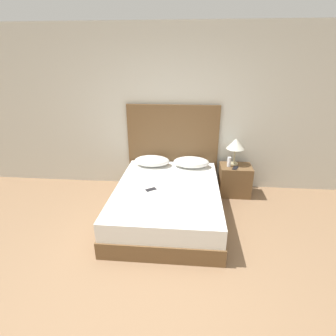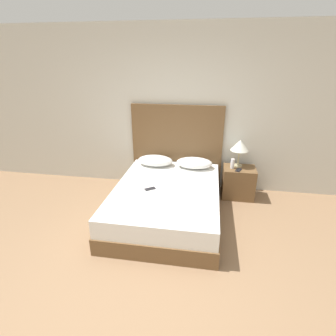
{
  "view_description": "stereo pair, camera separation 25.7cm",
  "coord_description": "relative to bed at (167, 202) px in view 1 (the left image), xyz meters",
  "views": [
    {
      "loc": [
        0.4,
        -1.78,
        2.17
      ],
      "look_at": [
        0.09,
        1.65,
        0.73
      ],
      "focal_mm": 28.0,
      "sensor_mm": 36.0,
      "label": 1
    },
    {
      "loc": [
        0.65,
        -1.75,
        2.17
      ],
      "look_at": [
        0.09,
        1.65,
        0.73
      ],
      "focal_mm": 28.0,
      "sensor_mm": 36.0,
      "label": 2
    }
  ],
  "objects": [
    {
      "name": "ground_plane",
      "position": [
        -0.09,
        -1.55,
        -0.24
      ],
      "size": [
        16.0,
        16.0,
        0.0
      ],
      "primitive_type": "plane",
      "color": "#8C6B4C"
    },
    {
      "name": "wall_back",
      "position": [
        -0.09,
        1.11,
        1.11
      ],
      "size": [
        10.0,
        0.06,
        2.7
      ],
      "color": "silver",
      "rests_on": "ground_plane"
    },
    {
      "name": "bed",
      "position": [
        0.0,
        0.0,
        0.0
      ],
      "size": [
        1.49,
        2.02,
        0.48
      ],
      "color": "brown",
      "rests_on": "ground_plane"
    },
    {
      "name": "headboard",
      "position": [
        0.0,
        1.03,
        0.5
      ],
      "size": [
        1.57,
        0.05,
        1.47
      ],
      "color": "brown",
      "rests_on": "ground_plane"
    },
    {
      "name": "pillow_left",
      "position": [
        -0.33,
        0.78,
        0.32
      ],
      "size": [
        0.6,
        0.36,
        0.17
      ],
      "color": "white",
      "rests_on": "bed"
    },
    {
      "name": "pillow_right",
      "position": [
        0.33,
        0.78,
        0.32
      ],
      "size": [
        0.6,
        0.36,
        0.17
      ],
      "color": "white",
      "rests_on": "bed"
    },
    {
      "name": "phone_on_bed",
      "position": [
        -0.22,
        -0.11,
        0.25
      ],
      "size": [
        0.16,
        0.14,
        0.01
      ],
      "color": "#232328",
      "rests_on": "bed"
    },
    {
      "name": "nightstand",
      "position": [
        1.08,
        0.78,
        0.02
      ],
      "size": [
        0.51,
        0.4,
        0.52
      ],
      "color": "brown",
      "rests_on": "ground_plane"
    },
    {
      "name": "table_lamp",
      "position": [
        1.05,
        0.86,
        0.63
      ],
      "size": [
        0.29,
        0.29,
        0.45
      ],
      "color": "tan",
      "rests_on": "nightstand"
    },
    {
      "name": "phone_on_nightstand",
      "position": [
        1.05,
        0.68,
        0.29
      ],
      "size": [
        0.12,
        0.17,
        0.01
      ],
      "color": "black",
      "rests_on": "nightstand"
    },
    {
      "name": "toiletry_bottle",
      "position": [
        0.95,
        0.75,
        0.36
      ],
      "size": [
        0.06,
        0.06,
        0.16
      ],
      "color": "silver",
      "rests_on": "nightstand"
    }
  ]
}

